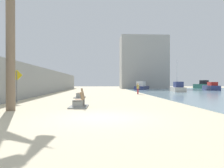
{
  "coord_description": "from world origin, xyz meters",
  "views": [
    {
      "loc": [
        -0.1,
        -9.56,
        1.56
      ],
      "look_at": [
        1.41,
        16.96,
        1.38
      ],
      "focal_mm": 34.65,
      "sensor_mm": 36.0,
      "label": 1
    }
  ],
  "objects": [
    {
      "name": "bench_far",
      "position": [
        -2.12,
        12.83,
        0.23
      ],
      "size": [
        1.1,
        2.1,
        0.98
      ],
      "color": "gray",
      "rests_on": "ground"
    },
    {
      "name": "boat_distant",
      "position": [
        22.46,
        32.93,
        0.66
      ],
      "size": [
        3.03,
        6.57,
        1.64
      ],
      "color": "navy",
      "rests_on": "water_bay"
    },
    {
      "name": "boat_far_right",
      "position": [
        25.57,
        43.13,
        0.83
      ],
      "size": [
        2.83,
        4.92,
        2.11
      ],
      "color": "#337060",
      "rests_on": "water_bay"
    },
    {
      "name": "seawall",
      "position": [
        -7.5,
        18.0,
        1.7
      ],
      "size": [
        0.8,
        64.0,
        3.41
      ],
      "primitive_type": "cube",
      "color": "gray",
      "rests_on": "ground"
    },
    {
      "name": "boat_far_left",
      "position": [
        9.29,
        38.27,
        0.69
      ],
      "size": [
        4.7,
        7.78,
        1.8
      ],
      "color": "navy",
      "rests_on": "water_bay"
    },
    {
      "name": "harbor_building",
      "position": [
        11.26,
        46.0,
        6.72
      ],
      "size": [
        12.0,
        6.0,
        13.43
      ],
      "primitive_type": "cube",
      "color": "#9E9E99",
      "rests_on": "ground"
    },
    {
      "name": "pedestrian_sign",
      "position": [
        -6.48,
        7.44,
        1.59
      ],
      "size": [
        0.85,
        0.08,
        2.55
      ],
      "color": "slate",
      "rests_on": "ground"
    },
    {
      "name": "boat_outer",
      "position": [
        13.17,
        26.61,
        0.66
      ],
      "size": [
        3.01,
        7.0,
        5.3
      ],
      "color": "beige",
      "rests_on": "water_bay"
    },
    {
      "name": "ground_plane",
      "position": [
        0.0,
        18.0,
        0.0
      ],
      "size": [
        120.0,
        120.0,
        0.0
      ],
      "primitive_type": "plane",
      "color": "beige"
    },
    {
      "name": "palm_tree",
      "position": [
        -5.02,
        2.71,
        6.09
      ],
      "size": [
        3.37,
        3.45,
        8.29
      ],
      "color": "#7A6651",
      "rests_on": "ground"
    },
    {
      "name": "bench_near",
      "position": [
        -1.4,
        4.21,
        0.23
      ],
      "size": [
        1.14,
        2.12,
        0.98
      ],
      "color": "gray",
      "rests_on": "ground"
    },
    {
      "name": "person_walking",
      "position": [
        4.95,
        18.84,
        0.87
      ],
      "size": [
        0.4,
        0.4,
        1.52
      ],
      "color": "#B22D33",
      "rests_on": "ground"
    }
  ]
}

